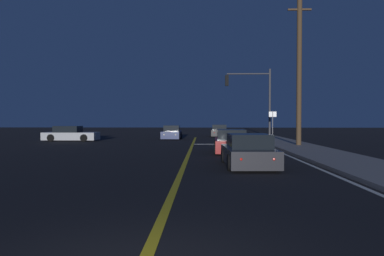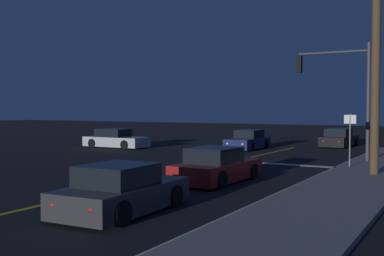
# 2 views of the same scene
# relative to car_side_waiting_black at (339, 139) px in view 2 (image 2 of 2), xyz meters

# --- Properties ---
(sidewalk_right) EXTENTS (3.20, 44.75, 0.15)m
(sidewalk_right) POSITION_rel_car_side_waiting_black_xyz_m (4.55, -23.56, -0.51)
(sidewalk_right) COLOR gray
(sidewalk_right) RESTS_ON ground
(lane_line_center) EXTENTS (0.20, 42.26, 0.01)m
(lane_line_center) POSITION_rel_car_side_waiting_black_xyz_m (-2.62, -23.56, -0.58)
(lane_line_center) COLOR gold
(lane_line_center) RESTS_ON ground
(lane_line_edge_right) EXTENTS (0.16, 42.26, 0.01)m
(lane_line_edge_right) POSITION_rel_car_side_waiting_black_xyz_m (2.70, -23.56, -0.58)
(lane_line_edge_right) COLOR silver
(lane_line_edge_right) RESTS_ON ground
(stop_bar) EXTENTS (5.57, 0.50, 0.01)m
(stop_bar) POSITION_rel_car_side_waiting_black_xyz_m (0.16, -12.63, -0.58)
(stop_bar) COLOR silver
(stop_bar) RESTS_ON ground
(car_side_waiting_black) EXTENTS (1.98, 4.70, 1.34)m
(car_side_waiting_black) POSITION_rel_car_side_waiting_black_xyz_m (0.00, 0.00, 0.00)
(car_side_waiting_black) COLOR black
(car_side_waiting_black) RESTS_ON ground
(car_parked_curb_charcoal) EXTENTS (2.09, 4.23, 1.34)m
(car_parked_curb_charcoal) POSITION_rel_car_side_waiting_black_xyz_m (0.03, -25.58, -0.00)
(car_parked_curb_charcoal) COLOR #2D2D33
(car_parked_curb_charcoal) RESTS_ON ground
(car_far_approaching_silver) EXTENTS (4.74, 1.98, 1.34)m
(car_far_approaching_silver) POSITION_rel_car_side_waiting_black_xyz_m (-13.68, -8.83, 0.00)
(car_far_approaching_silver) COLOR #B2B5BA
(car_far_approaching_silver) RESTS_ON ground
(car_following_oncoming_navy) EXTENTS (1.83, 4.34, 1.34)m
(car_following_oncoming_navy) POSITION_rel_car_side_waiting_black_xyz_m (-4.90, -5.42, -0.00)
(car_following_oncoming_navy) COLOR navy
(car_following_oncoming_navy) RESTS_ON ground
(car_lead_oncoming_red) EXTENTS (2.03, 4.43, 1.34)m
(car_lead_oncoming_red) POSITION_rel_car_side_waiting_black_xyz_m (-0.20, -19.44, -0.00)
(car_lead_oncoming_red) COLOR maroon
(car_lead_oncoming_red) RESTS_ON ground
(traffic_signal_near_right) EXTENTS (3.81, 0.28, 6.14)m
(traffic_signal_near_right) POSITION_rel_car_side_waiting_black_xyz_m (2.45, -10.33, 3.49)
(traffic_signal_near_right) COLOR #38383D
(traffic_signal_near_right) RESTS_ON ground
(utility_pole_right) EXTENTS (1.93, 0.35, 10.93)m
(utility_pole_right) POSITION_rel_car_side_waiting_black_xyz_m (4.85, -15.23, 5.05)
(utility_pole_right) COLOR #4C3823
(utility_pole_right) RESTS_ON ground
(street_sign_corner) EXTENTS (0.56, 0.11, 2.57)m
(street_sign_corner) POSITION_rel_car_side_waiting_black_xyz_m (3.45, -13.13, 1.14)
(street_sign_corner) COLOR slate
(street_sign_corner) RESTS_ON ground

